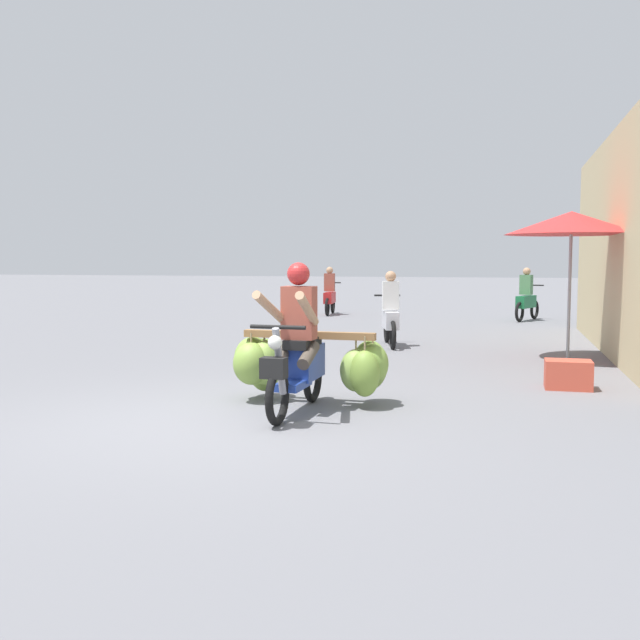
{
  "coord_description": "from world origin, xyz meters",
  "views": [
    {
      "loc": [
        2.82,
        -6.44,
        1.61
      ],
      "look_at": [
        0.74,
        1.72,
        0.9
      ],
      "focal_mm": 40.34,
      "sensor_mm": 36.0,
      "label": 1
    }
  ],
  "objects_px": {
    "motorbike_main_loaded": "(301,360)",
    "motorbike_distant_ahead_left": "(330,295)",
    "motorbike_distant_ahead_right": "(390,316)",
    "motorbike_distant_far_ahead": "(526,299)",
    "market_umbrella_near_shop": "(571,223)",
    "produce_crate": "(568,375)"
  },
  "relations": [
    {
      "from": "motorbike_distant_ahead_right",
      "to": "motorbike_distant_far_ahead",
      "type": "distance_m",
      "value": 6.98
    },
    {
      "from": "motorbike_main_loaded",
      "to": "market_umbrella_near_shop",
      "type": "distance_m",
      "value": 5.69
    },
    {
      "from": "motorbike_distant_ahead_right",
      "to": "motorbike_main_loaded",
      "type": "bearing_deg",
      "value": -91.21
    },
    {
      "from": "motorbike_distant_ahead_left",
      "to": "market_umbrella_near_shop",
      "type": "height_order",
      "value": "market_umbrella_near_shop"
    },
    {
      "from": "motorbike_main_loaded",
      "to": "motorbike_distant_ahead_left",
      "type": "relative_size",
      "value": 1.15
    },
    {
      "from": "motorbike_distant_far_ahead",
      "to": "motorbike_distant_ahead_right",
      "type": "bearing_deg",
      "value": -112.06
    },
    {
      "from": "motorbike_distant_far_ahead",
      "to": "produce_crate",
      "type": "bearing_deg",
      "value": -88.83
    },
    {
      "from": "motorbike_main_loaded",
      "to": "motorbike_distant_ahead_left",
      "type": "height_order",
      "value": "motorbike_main_loaded"
    },
    {
      "from": "motorbike_distant_ahead_left",
      "to": "produce_crate",
      "type": "bearing_deg",
      "value": -62.56
    },
    {
      "from": "motorbike_distant_far_ahead",
      "to": "motorbike_main_loaded",
      "type": "bearing_deg",
      "value": -102.77
    },
    {
      "from": "motorbike_distant_ahead_left",
      "to": "market_umbrella_near_shop",
      "type": "xyz_separation_m",
      "value": [
        5.93,
        -8.36,
        1.61
      ]
    },
    {
      "from": "motorbike_main_loaded",
      "to": "market_umbrella_near_shop",
      "type": "bearing_deg",
      "value": 54.5
    },
    {
      "from": "motorbike_distant_ahead_left",
      "to": "motorbike_distant_far_ahead",
      "type": "relative_size",
      "value": 1.06
    },
    {
      "from": "market_umbrella_near_shop",
      "to": "motorbike_distant_ahead_left",
      "type": "bearing_deg",
      "value": 125.32
    },
    {
      "from": "motorbike_distant_ahead_right",
      "to": "market_umbrella_near_shop",
      "type": "xyz_separation_m",
      "value": [
        3.04,
        -1.19,
        1.61
      ]
    },
    {
      "from": "motorbike_distant_ahead_left",
      "to": "motorbike_distant_ahead_right",
      "type": "distance_m",
      "value": 7.73
    },
    {
      "from": "produce_crate",
      "to": "motorbike_distant_ahead_right",
      "type": "bearing_deg",
      "value": 126.4
    },
    {
      "from": "motorbike_distant_ahead_right",
      "to": "motorbike_distant_far_ahead",
      "type": "bearing_deg",
      "value": 67.94
    },
    {
      "from": "market_umbrella_near_shop",
      "to": "produce_crate",
      "type": "relative_size",
      "value": 4.22
    },
    {
      "from": "motorbike_distant_ahead_left",
      "to": "produce_crate",
      "type": "distance_m",
      "value": 12.41
    },
    {
      "from": "market_umbrella_near_shop",
      "to": "motorbike_distant_ahead_right",
      "type": "bearing_deg",
      "value": 158.57
    },
    {
      "from": "motorbike_distant_ahead_right",
      "to": "produce_crate",
      "type": "xyz_separation_m",
      "value": [
        2.83,
        -3.84,
        -0.39
      ]
    }
  ]
}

